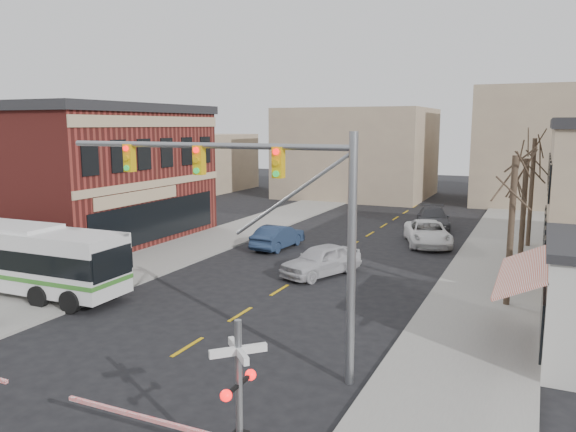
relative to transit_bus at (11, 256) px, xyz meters
The scene contains 16 objects.
ground 12.75m from the transit_bus, 19.80° to the right, with size 160.00×160.00×0.00m, color black.
sidewalk_west 16.00m from the transit_bus, 81.44° to the left, with size 5.00×60.00×0.12m, color gray.
sidewalk_east 26.59m from the transit_bus, 36.36° to the left, with size 5.00×60.00×0.12m, color gray.
brick_building 19.36m from the transit_bus, 142.19° to the left, with size 30.40×15.40×9.60m.
tree_east_a 23.72m from the transit_bus, 19.06° to the left, with size 0.28×0.28×6.75m.
tree_east_b 26.54m from the transit_bus, 31.20° to the left, with size 0.28×0.28×6.30m.
tree_east_c 31.60m from the transit_bus, 43.54° to the left, with size 0.28×0.28×7.20m.
transit_bus is the anchor object (origin of this frame).
traffic_signal_mast 15.99m from the transit_bus, ahead, with size 11.10×0.30×8.00m.
rr_crossing_east 19.28m from the transit_bus, 26.53° to the right, with size 5.60×1.36×4.00m.
car_a 15.77m from the transit_bus, 36.05° to the left, with size 2.01×5.01×1.71m, color #BABABF.
car_b 16.38m from the transit_bus, 62.23° to the left, with size 1.67×4.79×1.58m, color #1C2B46.
car_c 25.74m from the transit_bus, 49.99° to the left, with size 2.74×5.94×1.65m, color white.
car_d 30.25m from the transit_bus, 58.48° to the left, with size 2.38×5.86×1.70m, color #3E3F43.
pedestrian_near 3.74m from the transit_bus, ahead, with size 0.59×0.39×1.62m, color #554A44.
pedestrian_far 3.18m from the transit_bus, 70.63° to the left, with size 0.84×0.66×1.74m, color #2D2C4E.
Camera 1 is at (11.64, -14.49, 8.19)m, focal length 35.00 mm.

